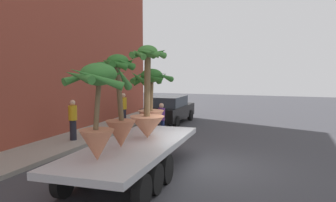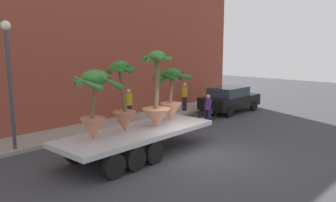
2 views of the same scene
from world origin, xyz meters
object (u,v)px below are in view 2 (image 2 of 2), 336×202
pedestrian_far_left (185,96)px  street_lamp (9,69)px  potted_palm_extra (171,94)px  pedestrian_near_gate (129,104)px  cyclist (208,110)px  parked_car (229,99)px  potted_palm_rear (157,99)px  potted_palm_middle (123,102)px  flatbed_trailer (133,137)px  potted_palm_front (94,101)px

pedestrian_far_left → street_lamp: (-10.38, -0.32, 2.19)m
potted_palm_extra → pedestrian_near_gate: potted_palm_extra is taller
cyclist → parked_car: 3.28m
potted_palm_rear → pedestrian_far_left: 7.64m
potted_palm_middle → street_lamp: (-2.51, 3.53, 1.13)m
flatbed_trailer → potted_palm_extra: size_ratio=3.37×
flatbed_trailer → pedestrian_near_gate: size_ratio=4.32×
flatbed_trailer → cyclist: size_ratio=4.02×
potted_palm_rear → potted_palm_middle: size_ratio=1.13×
cyclist → potted_palm_extra: bearing=-164.6°
cyclist → flatbed_trailer: bearing=-167.2°
potted_palm_extra → potted_palm_middle: bearing=-176.8°
cyclist → pedestrian_far_left: pedestrian_far_left is taller
potted_palm_front → cyclist: bearing=9.7°
flatbed_trailer → potted_palm_front: potted_palm_front is taller
cyclist → pedestrian_near_gate: 4.23m
cyclist → potted_palm_middle: bearing=-169.2°
pedestrian_far_left → street_lamp: 10.61m
potted_palm_front → potted_palm_extra: bearing=3.5°
flatbed_trailer → parked_car: (9.74, 2.21, 0.06)m
parked_car → potted_palm_extra: bearing=-165.8°
potted_palm_extra → cyclist: 4.54m
parked_car → street_lamp: 12.85m
potted_palm_front → pedestrian_near_gate: size_ratio=1.37×
potted_palm_middle → potted_palm_front: (-1.30, -0.09, 0.17)m
pedestrian_near_gate → potted_palm_middle: bearing=-131.9°
potted_palm_extra → street_lamp: street_lamp is taller
potted_palm_extra → cyclist: potted_palm_extra is taller
pedestrian_near_gate → parked_car: bearing=-18.5°
potted_palm_rear → potted_palm_extra: (1.20, 0.36, 0.01)m
potted_palm_rear → potted_palm_extra: potted_palm_rear is taller
potted_palm_extra → pedestrian_near_gate: bearing=75.4°
parked_car → pedestrian_far_left: size_ratio=2.46×
flatbed_trailer → potted_palm_middle: bearing=145.2°
potted_palm_front → potted_palm_rear: bearing=-2.5°
flatbed_trailer → potted_palm_front: size_ratio=3.16×
potted_palm_front → parked_car: bearing=10.6°
potted_palm_rear → parked_car: potted_palm_rear is taller
potted_palm_middle → potted_palm_extra: (2.67, 0.15, -0.02)m
potted_palm_front → potted_palm_extra: size_ratio=1.07×
potted_palm_rear → cyclist: potted_palm_rear is taller
flatbed_trailer → potted_palm_extra: 2.75m
street_lamp → parked_car: bearing=-6.9°
potted_palm_extra → flatbed_trailer: bearing=-171.9°
street_lamp → cyclist: bearing=-13.5°
potted_palm_extra → potted_palm_rear: bearing=-163.2°
potted_palm_middle → parked_car: bearing=11.4°
potted_palm_rear → parked_car: bearing=14.6°
flatbed_trailer → potted_palm_rear: potted_palm_rear is taller
potted_palm_front → street_lamp: street_lamp is taller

